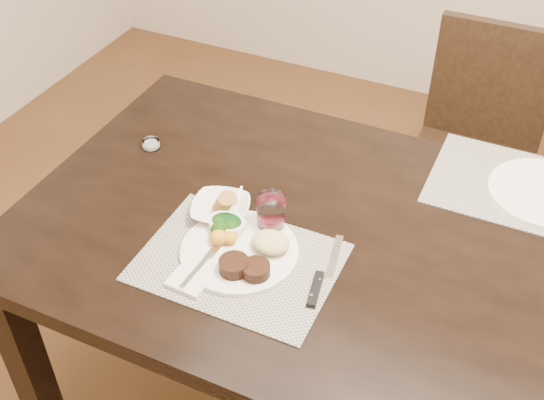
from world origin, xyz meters
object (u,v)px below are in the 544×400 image
at_px(chair_far, 476,140).
at_px(cracker_bowl, 221,209).
at_px(wine_glass_near, 271,214).
at_px(far_plate, 544,193).
at_px(dinner_plate, 244,251).
at_px(steak_knife, 320,281).

bearing_deg(chair_far, cracker_bowl, -116.38).
height_order(wine_glass_near, far_plate, wine_glass_near).
xyz_separation_m(dinner_plate, wine_glass_near, (0.02, 0.12, 0.03)).
bearing_deg(wine_glass_near, steak_knife, -33.84).
bearing_deg(dinner_plate, chair_far, 58.70).
bearing_deg(steak_knife, cracker_bowl, 150.07).
bearing_deg(cracker_bowl, steak_knife, -19.36).
bearing_deg(far_plate, steak_knife, -127.75).
distance_m(chair_far, dinner_plate, 1.18).
xyz_separation_m(wine_glass_near, far_plate, (0.60, 0.42, -0.04)).
height_order(dinner_plate, steak_knife, dinner_plate).
bearing_deg(chair_far, steak_knife, -98.93).
bearing_deg(steak_knife, wine_glass_near, 135.59).
distance_m(steak_knife, far_plate, 0.68).
xyz_separation_m(dinner_plate, cracker_bowl, (-0.12, 0.11, 0.00)).
relative_size(dinner_plate, steak_knife, 1.14).
bearing_deg(far_plate, wine_glass_near, -145.03).
bearing_deg(steak_knife, dinner_plate, 168.09).
height_order(cracker_bowl, wine_glass_near, wine_glass_near).
relative_size(chair_far, dinner_plate, 3.17).
xyz_separation_m(cracker_bowl, far_plate, (0.73, 0.43, -0.01)).
height_order(steak_knife, wine_glass_near, wine_glass_near).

